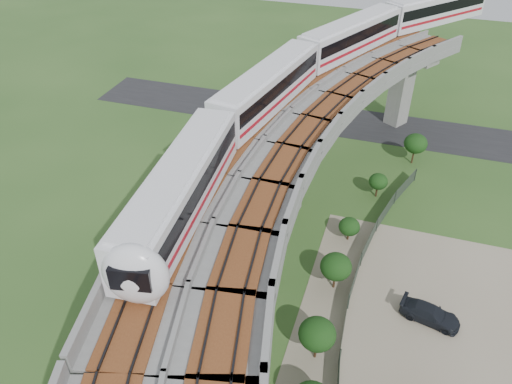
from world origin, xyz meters
TOP-DOWN VIEW (x-y plane):
  - ground at (0.00, 0.00)m, footprint 160.00×160.00m
  - dirt_lot at (14.00, -2.00)m, footprint 18.00×26.00m
  - asphalt_road at (0.00, 30.00)m, footprint 60.00×8.00m
  - viaduct at (3.84, 0.00)m, footprint 19.58×73.98m
  - metro_train at (2.74, 16.73)m, footprint 21.07×58.80m
  - fence at (9.75, 0.00)m, footprint 3.87×38.73m
  - tree_0 at (11.74, 22.80)m, footprint 2.48×2.48m
  - tree_1 at (8.75, 15.35)m, footprint 1.85×1.85m
  - tree_2 at (7.15, 7.97)m, footprint 1.88×1.88m
  - tree_3 at (7.03, 1.88)m, footprint 2.47×2.47m
  - tree_4 at (7.03, -4.99)m, footprint 2.54×2.54m
  - car_dark at (14.41, 0.79)m, footprint 4.65×2.66m

SIDE VIEW (x-z plane):
  - ground at x=0.00m, z-range 0.00..0.00m
  - asphalt_road at x=0.00m, z-range 0.00..0.03m
  - dirt_lot at x=14.00m, z-range 0.00..0.04m
  - car_dark at x=14.41m, z-range 0.04..1.31m
  - fence at x=9.75m, z-range 0.00..1.50m
  - tree_2 at x=7.15m, z-range 0.34..2.63m
  - tree_1 at x=8.75m, z-range 0.49..3.05m
  - tree_3 at x=7.03m, z-range 0.61..3.93m
  - tree_0 at x=11.74m, z-range 0.70..4.21m
  - tree_4 at x=7.03m, z-range 0.69..4.24m
  - viaduct at x=3.84m, z-range 3.35..14.75m
  - metro_train at x=2.74m, z-range 10.49..14.13m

